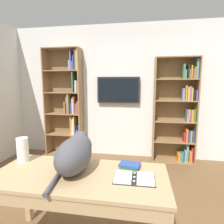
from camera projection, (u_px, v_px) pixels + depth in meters
name	position (u px, v px, depth m)	size (l,w,h in m)	color
wall_back	(118.00, 92.00, 3.89)	(4.52, 0.06, 2.70)	silver
bookshelf_left	(180.00, 112.00, 3.58)	(0.80, 0.28, 2.01)	#937047
bookshelf_right	(68.00, 105.00, 3.93)	(0.77, 0.28, 2.24)	#937047
wall_mounted_tv	(118.00, 90.00, 3.80)	(0.86, 0.07, 0.52)	black
desk	(79.00, 187.00, 1.59)	(1.50, 0.67, 0.75)	tan
cat	(76.00, 152.00, 1.66)	(0.28, 0.67, 0.34)	#4C4C51
open_binder	(134.00, 178.00, 1.51)	(0.33, 0.22, 0.02)	#26262B
paper_towel_roll	(23.00, 150.00, 1.84)	(0.11, 0.11, 0.24)	white
desk_book_stack	(130.00, 165.00, 1.71)	(0.20, 0.15, 0.04)	#387A47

